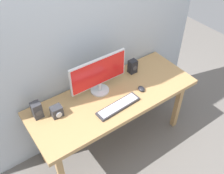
% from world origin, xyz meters
% --- Properties ---
extents(ground_plane, '(6.00, 6.00, 0.00)m').
position_xyz_m(ground_plane, '(0.00, 0.00, 0.00)').
color(ground_plane, slate).
extents(wall_back, '(2.61, 0.04, 3.00)m').
position_xyz_m(wall_back, '(0.00, 0.36, 1.50)').
color(wall_back, '#B2BCC6').
rests_on(wall_back, ground_plane).
extents(desk, '(1.65, 0.63, 0.72)m').
position_xyz_m(desk, '(0.00, 0.00, 0.64)').
color(desk, tan).
rests_on(desk, ground_plane).
extents(monitor, '(0.59, 0.18, 0.37)m').
position_xyz_m(monitor, '(-0.07, 0.14, 0.92)').
color(monitor, silver).
rests_on(monitor, desk).
extents(keyboard_primary, '(0.44, 0.14, 0.03)m').
position_xyz_m(keyboard_primary, '(-0.06, -0.15, 0.73)').
color(keyboard_primary, '#333338').
rests_on(keyboard_primary, desk).
extents(mouse, '(0.07, 0.09, 0.04)m').
position_xyz_m(mouse, '(0.26, -0.09, 0.74)').
color(mouse, '#232328').
rests_on(mouse, desk).
extents(speaker_right, '(0.08, 0.08, 0.15)m').
position_xyz_m(speaker_right, '(0.37, 0.18, 0.79)').
color(speaker_right, '#232328').
rests_on(speaker_right, desk).
extents(speaker_left, '(0.08, 0.08, 0.16)m').
position_xyz_m(speaker_left, '(-0.69, 0.17, 0.80)').
color(speaker_left, '#333338').
rests_on(speaker_left, desk).
extents(audio_controller, '(0.10, 0.09, 0.10)m').
position_xyz_m(audio_controller, '(-0.55, 0.08, 0.77)').
color(audio_controller, '#333338').
rests_on(audio_controller, desk).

